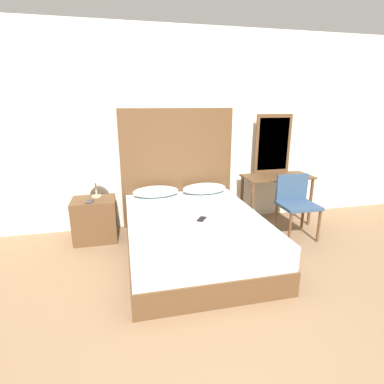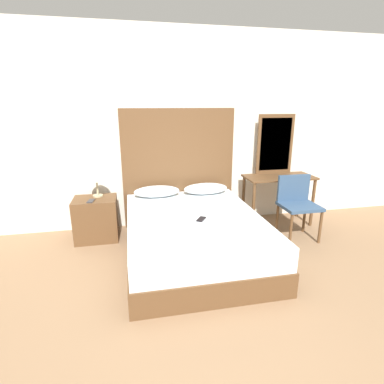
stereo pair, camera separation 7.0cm
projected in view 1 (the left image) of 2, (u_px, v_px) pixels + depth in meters
ground_plane at (219, 339)px, 2.27m from camera, size 16.00×16.00×0.00m
wall_back at (167, 131)px, 4.16m from camera, size 10.00×0.06×2.70m
bed at (194, 236)px, 3.47m from camera, size 1.51×2.00×0.50m
headboard at (177, 169)px, 4.26m from camera, size 1.59×0.05×1.66m
pillow_left at (156, 192)px, 4.06m from camera, size 0.62×0.29×0.15m
pillow_right at (204, 189)px, 4.20m from camera, size 0.62×0.29×0.15m
phone_on_bed at (202, 219)px, 3.28m from camera, size 0.14×0.16×0.01m
nightstand at (95, 220)px, 3.88m from camera, size 0.54×0.43×0.55m
table_lamp at (95, 176)px, 3.81m from camera, size 0.26×0.26×0.36m
phone_on_nightstand at (90, 202)px, 3.69m from camera, size 0.09×0.16×0.01m
vanity_desk at (277, 184)px, 4.35m from camera, size 0.99×0.46×0.72m
vanity_mirror at (273, 144)px, 4.39m from camera, size 0.55×0.03×0.86m
chair at (296, 201)px, 3.94m from camera, size 0.47×0.42×0.82m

